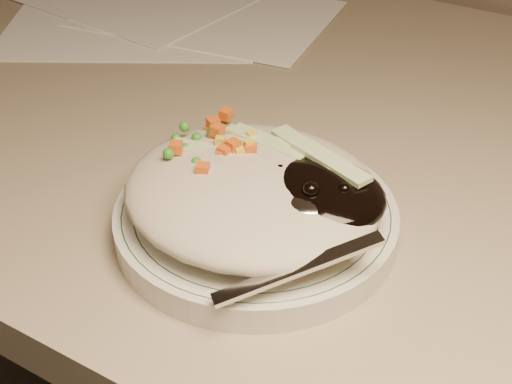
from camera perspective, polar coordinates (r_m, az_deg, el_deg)
The scene contains 5 objects.
desk at distance 0.78m, azimuth 12.59°, elevation -9.31°, with size 1.40×0.70×0.74m.
plate at distance 0.54m, azimuth 0.00°, elevation -2.24°, with size 0.21×0.21×0.02m, color silver.
plate_rim at distance 0.53m, azimuth 0.00°, elevation -1.40°, with size 0.20×0.20×0.00m.
meal at distance 0.52m, azimuth 0.35°, elevation 0.33°, with size 0.21×0.19×0.05m.
papers at distance 0.94m, azimuth -8.00°, elevation 14.19°, with size 0.45×0.37×0.00m.
Camera 1 is at (0.13, 0.83, 1.08)m, focal length 50.00 mm.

